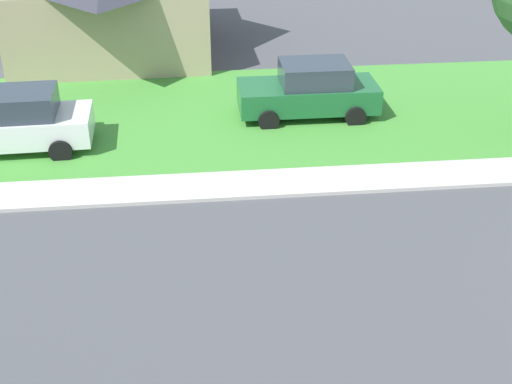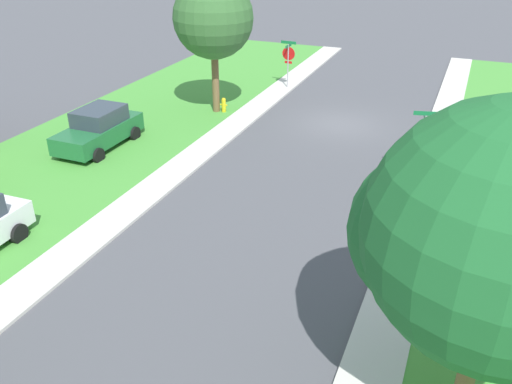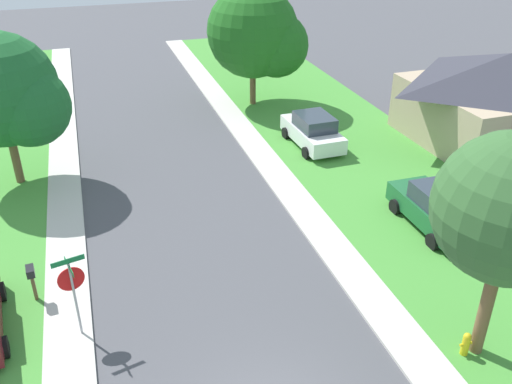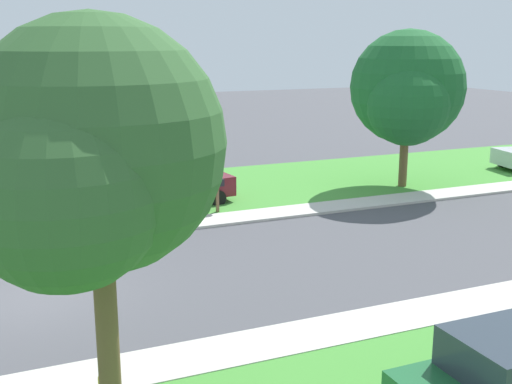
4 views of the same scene
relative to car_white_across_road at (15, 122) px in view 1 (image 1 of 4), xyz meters
The scene contains 4 objects.
sidewalk_east 4.55m from the car_white_across_road, 128.91° to the right, with size 1.40×56.00×0.10m, color beige.
lawn_east 4.05m from the car_white_across_road, 61.55° to the right, with size 8.00×56.00×0.08m, color #479338.
car_white_across_road is the anchor object (origin of this frame).
car_green_far_down_street 8.76m from the car_white_across_road, 80.02° to the right, with size 2.05×4.30×1.76m.
Camera 1 is at (-10.56, 10.59, 8.53)m, focal length 47.63 mm.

